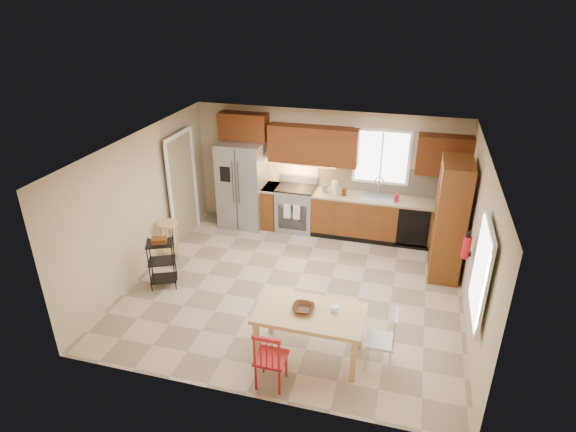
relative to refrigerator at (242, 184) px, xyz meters
The scene contains 33 objects.
floor 2.87m from the refrigerator, 51.34° to the right, with size 5.50×5.50×0.00m, color tan.
ceiling 3.15m from the refrigerator, 51.34° to the right, with size 5.50×5.00×0.02m, color silver.
wall_back 1.77m from the refrigerator, 12.44° to the left, with size 5.50×0.02×2.50m, color #CCB793.
wall_front 4.94m from the refrigerator, 69.82° to the right, with size 5.50×0.02×2.50m, color #CCB793.
wall_left 2.39m from the refrigerator, 116.29° to the right, with size 0.02×5.00×2.50m, color #CCB793.
wall_right 4.94m from the refrigerator, 25.53° to the right, with size 0.02×5.00×2.50m, color #CCB793.
refrigerator is the anchor object (origin of this frame).
range_stove 1.24m from the refrigerator, ahead, with size 0.76×0.63×0.92m, color gray.
base_cabinet_narrow 0.76m from the refrigerator, ahead, with size 0.30×0.60×0.90m, color brown.
base_cabinet_run 3.03m from the refrigerator, ahead, with size 2.92×0.60×0.90m, color brown.
dishwasher 3.59m from the refrigerator, ahead, with size 0.60×0.02×0.78m, color black.
backsplash 3.02m from the refrigerator, ahead, with size 2.92×0.03×0.55m, color #C6B495.
upper_over_fridge 1.21m from the refrigerator, 90.00° to the left, with size 1.00×0.35×0.55m, color #58260E.
upper_left_block 1.73m from the refrigerator, ahead, with size 1.80×0.35×0.75m, color #58260E.
upper_right_block 4.06m from the refrigerator, ahead, with size 1.00×0.35×0.75m, color #58260E.
window_back 2.92m from the refrigerator, ahead, with size 1.12×0.04×1.12m, color white.
sink 2.80m from the refrigerator, ahead, with size 0.62×0.46×0.16m, color gray.
undercab_glow 1.27m from the refrigerator, ahead, with size 1.60×0.30×0.01m, color #FFBF66.
soap_bottle 3.18m from the refrigerator, ahead, with size 0.09×0.09×0.19m, color red.
paper_towel 1.95m from the refrigerator, ahead, with size 0.12×0.12×0.28m, color silver.
canister_steel 1.75m from the refrigerator, ahead, with size 0.11×0.11×0.18m, color gray.
canister_wood 2.15m from the refrigerator, ahead, with size 0.10×0.10×0.14m, color #532B16.
pantry 4.23m from the refrigerator, 12.62° to the right, with size 0.50×0.95×2.10m, color brown.
fire_extinguisher 4.76m from the refrigerator, 24.52° to the right, with size 0.12×0.12×0.36m, color red.
window_right 5.50m from the refrigerator, 36.79° to the right, with size 0.04×1.02×1.32m, color white.
doorway 1.28m from the refrigerator, 139.62° to the right, with size 0.04×0.95×2.10m, color #8C7A59.
dining_table 4.37m from the refrigerator, 57.94° to the right, with size 1.47×0.83×0.72m, color tan, non-canonical shape.
chair_red 4.77m from the refrigerator, 65.72° to the right, with size 0.40×0.40×0.86m, color #A4191A, non-canonical shape.
chair_white 4.89m from the refrigerator, 48.10° to the right, with size 0.40×0.40×0.86m, color silver, non-canonical shape.
table_bowl 4.29m from the refrigerator, 58.98° to the right, with size 0.30×0.30×0.07m, color #532B16.
table_jar 4.44m from the refrigerator, 53.79° to the right, with size 0.10×0.10×0.12m, color silver.
bar_stool 2.05m from the refrigerator, 113.83° to the right, with size 0.37×0.37×0.77m, color tan, non-canonical shape.
utility_cart 2.73m from the refrigerator, 100.51° to the right, with size 0.44×0.34×0.88m, color black, non-canonical shape.
Camera 1 is at (1.70, -6.69, 4.65)m, focal length 30.00 mm.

